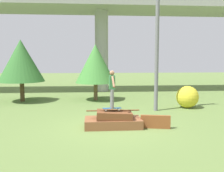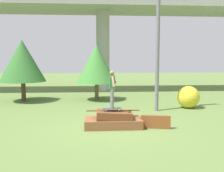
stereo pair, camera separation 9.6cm
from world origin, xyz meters
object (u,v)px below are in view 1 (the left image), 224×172
Objects in this scene: utility_pole at (157,41)px; tree_behind_right at (21,61)px; skater at (112,87)px; bush_yellow_flowering at (187,97)px; skateboard at (112,108)px; tree_behind_left at (95,64)px.

tree_behind_right is (-7.84, 3.56, -1.01)m from utility_pole.
skater is 1.21× the size of bush_yellow_flowering.
skateboard is at bearing -51.63° from tree_behind_right.
tree_behind_left reaches higher than skateboard.
bush_yellow_flowering is at bearing 39.25° from skater.
tree_behind_right is (-4.72, -0.14, 0.19)m from tree_behind_left.
utility_pole is 3.63m from bush_yellow_flowering.
tree_behind_right is at bearing 155.56° from utility_pole.
tree_behind_left is (-3.12, 3.70, -1.20)m from utility_pole.
skateboard is at bearing 0.00° from skater.
tree_behind_right is 10.41m from bush_yellow_flowering.
skater is (-0.00, 0.00, 0.86)m from skateboard.
utility_pole is 8.67m from tree_behind_right.
skater is 0.40× the size of tree_behind_left.
skater reaches higher than skateboard.
skateboard is 5.84m from bush_yellow_flowering.
tree_behind_left is 6.20m from bush_yellow_flowering.
skateboard is 8.68m from tree_behind_right.
bush_yellow_flowering is (5.06, -3.10, -1.80)m from tree_behind_left.
tree_behind_right is (-5.27, 6.65, 1.84)m from skateboard.
tree_behind_left reaches higher than skater.
bush_yellow_flowering is at bearing 39.25° from skateboard.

